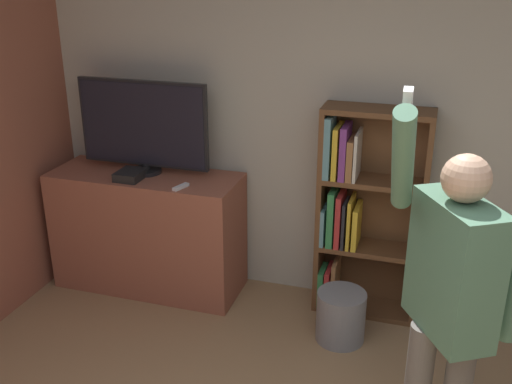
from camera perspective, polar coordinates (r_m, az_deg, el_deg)
name	(u,v)px	position (r m, az deg, el deg)	size (l,w,h in m)	color
wall_back	(358,124)	(4.23, 9.69, 6.45)	(6.60, 0.09, 2.70)	#B2AD9E
tv_ledge	(148,231)	(4.68, -10.21, -3.68)	(1.43, 0.53, 0.93)	#93513D
television	(143,126)	(4.43, -10.68, 6.17)	(0.99, 0.22, 0.69)	black
game_console	(130,175)	(4.43, -11.87, 1.60)	(0.18, 0.22, 0.06)	black
remote_loose	(181,187)	(4.20, -7.18, 0.49)	(0.08, 0.14, 0.02)	white
bookshelf	(360,211)	(4.24, 9.85, -1.80)	(0.73, 0.28, 1.52)	brown
person	(450,295)	(2.84, 17.99, -9.34)	(0.60, 0.57, 1.99)	#56514C
waste_bin	(341,316)	(4.15, 8.08, -11.63)	(0.33, 0.33, 0.35)	gray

